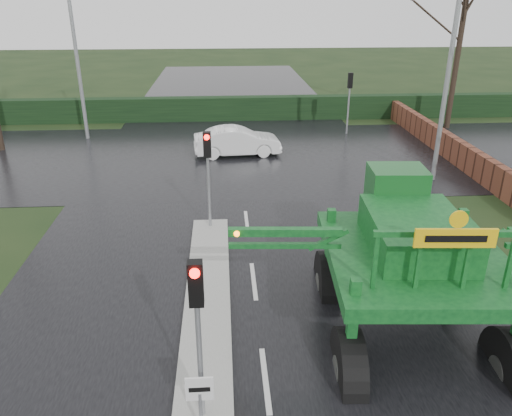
{
  "coord_description": "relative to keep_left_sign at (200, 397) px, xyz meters",
  "views": [
    {
      "loc": [
        -0.76,
        -8.34,
        7.65
      ],
      "look_at": [
        0.12,
        4.72,
        2.0
      ],
      "focal_mm": 35.0,
      "sensor_mm": 36.0,
      "label": 1
    }
  ],
  "objects": [
    {
      "name": "median_island",
      "position": [
        0.0,
        4.5,
        -0.97
      ],
      "size": [
        1.2,
        10.0,
        0.16
      ],
      "primitive_type": "cube",
      "color": "gray",
      "rests_on": "ground"
    },
    {
      "name": "traffic_signal_far",
      "position": [
        7.8,
        21.51,
        1.53
      ],
      "size": [
        0.26,
        0.33,
        3.52
      ],
      "rotation": [
        0.0,
        0.0,
        3.14
      ],
      "color": "gray",
      "rests_on": "ground"
    },
    {
      "name": "tree_right_far",
      "position": [
        14.3,
        22.5,
        5.44
      ],
      "size": [
        7.0,
        7.0,
        12.05
      ],
      "color": "black",
      "rests_on": "ground"
    },
    {
      "name": "brick_wall",
      "position": [
        11.8,
        17.5,
        -0.46
      ],
      "size": [
        0.4,
        20.0,
        1.2
      ],
      "primitive_type": "cube",
      "color": "#592D1E",
      "rests_on": "ground"
    },
    {
      "name": "road_cross",
      "position": [
        1.3,
        17.5,
        -1.05
      ],
      "size": [
        80.0,
        12.0,
        0.02
      ],
      "primitive_type": "cube",
      "color": "black",
      "rests_on": "ground"
    },
    {
      "name": "street_light_left_far",
      "position": [
        -6.89,
        21.5,
        4.93
      ],
      "size": [
        3.85,
        0.3,
        10.0
      ],
      "color": "gray",
      "rests_on": "ground"
    },
    {
      "name": "keep_left_sign",
      "position": [
        0.0,
        0.0,
        0.0
      ],
      "size": [
        0.5,
        0.07,
        1.35
      ],
      "color": "gray",
      "rests_on": "ground"
    },
    {
      "name": "hedge_row",
      "position": [
        1.3,
        25.5,
        -0.31
      ],
      "size": [
        44.0,
        0.9,
        1.5
      ],
      "primitive_type": "cube",
      "color": "black",
      "rests_on": "ground"
    },
    {
      "name": "street_light_right",
      "position": [
        9.49,
        13.5,
        4.93
      ],
      "size": [
        3.85,
        0.3,
        10.0
      ],
      "color": "gray",
      "rests_on": "ground"
    },
    {
      "name": "white_sedan",
      "position": [
        1.24,
        17.71,
        -1.06
      ],
      "size": [
        4.48,
        1.9,
        1.44
      ],
      "primitive_type": "imported",
      "rotation": [
        0.0,
        0.0,
        1.66
      ],
      "color": "white",
      "rests_on": "ground"
    },
    {
      "name": "traffic_signal_mid",
      "position": [
        0.0,
        8.99,
        1.53
      ],
      "size": [
        0.26,
        0.33,
        3.52
      ],
      "color": "gray",
      "rests_on": "ground"
    },
    {
      "name": "ground",
      "position": [
        1.3,
        1.5,
        -1.06
      ],
      "size": [
        140.0,
        140.0,
        0.0
      ],
      "primitive_type": "plane",
      "color": "black",
      "rests_on": "ground"
    },
    {
      "name": "road_main",
      "position": [
        1.3,
        11.5,
        -1.05
      ],
      "size": [
        14.0,
        80.0,
        0.02
      ],
      "primitive_type": "cube",
      "color": "black",
      "rests_on": "ground"
    },
    {
      "name": "traffic_signal_near",
      "position": [
        0.0,
        0.49,
        1.53
      ],
      "size": [
        0.26,
        0.33,
        3.52
      ],
      "color": "gray",
      "rests_on": "ground"
    },
    {
      "name": "crop_sprayer",
      "position": [
        3.15,
        1.88,
        1.27
      ],
      "size": [
        8.81,
        5.75,
        4.93
      ],
      "rotation": [
        0.0,
        0.0,
        -0.07
      ],
      "color": "black",
      "rests_on": "ground"
    }
  ]
}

